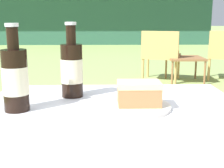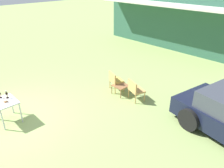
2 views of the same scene
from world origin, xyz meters
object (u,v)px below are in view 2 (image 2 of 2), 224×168
(cola_bottle_near, at_px, (7,95))
(wicker_chair_plain, at_px, (135,89))
(garden_side_table, at_px, (121,86))
(cake_on_plate, at_px, (5,101))
(wicker_chair_cushioned, at_px, (116,80))
(patio_table, at_px, (5,103))
(cola_bottle_far, at_px, (0,95))

(cola_bottle_near, bearing_deg, wicker_chair_plain, 61.72)
(wicker_chair_plain, height_order, garden_side_table, wicker_chair_plain)
(cake_on_plate, bearing_deg, wicker_chair_cushioned, 78.54)
(wicker_chair_plain, bearing_deg, patio_table, 82.23)
(wicker_chair_cushioned, height_order, garden_side_table, wicker_chair_cushioned)
(wicker_chair_plain, xyz_separation_m, cola_bottle_near, (-2.01, -3.74, 0.38))
(patio_table, height_order, cake_on_plate, cake_on_plate)
(wicker_chair_cushioned, bearing_deg, cola_bottle_near, 94.62)
(wicker_chair_plain, distance_m, cola_bottle_near, 4.27)
(wicker_chair_plain, xyz_separation_m, cola_bottle_far, (-2.16, -3.90, 0.38))
(garden_side_table, bearing_deg, cola_bottle_near, -110.13)
(garden_side_table, height_order, cola_bottle_far, cola_bottle_far)
(cake_on_plate, distance_m, cola_bottle_far, 0.35)
(cola_bottle_far, bearing_deg, cake_on_plate, 2.83)
(garden_side_table, relative_size, cola_bottle_far, 2.13)
(wicker_chair_plain, relative_size, cola_bottle_far, 3.11)
(patio_table, bearing_deg, cola_bottle_near, 134.78)
(wicker_chair_plain, height_order, cola_bottle_far, cola_bottle_far)
(wicker_chair_cushioned, height_order, cola_bottle_far, cola_bottle_far)
(patio_table, bearing_deg, cake_on_plate, -5.12)
(patio_table, height_order, cola_bottle_near, cola_bottle_near)
(wicker_chair_cushioned, distance_m, cola_bottle_near, 3.91)
(cola_bottle_far, bearing_deg, garden_side_table, 68.73)
(wicker_chair_cushioned, xyz_separation_m, wicker_chair_plain, (1.03, -0.02, 0.00))
(garden_side_table, relative_size, patio_table, 0.67)
(wicker_chair_cushioned, relative_size, cola_bottle_near, 3.11)
(wicker_chair_cushioned, xyz_separation_m, cola_bottle_far, (-1.13, -3.92, 0.38))
(cake_on_plate, relative_size, cola_bottle_near, 1.02)
(wicker_chair_cushioned, xyz_separation_m, garden_side_table, (0.36, -0.09, -0.10))
(cola_bottle_far, bearing_deg, wicker_chair_plain, 61.04)
(wicker_chair_cushioned, bearing_deg, patio_table, 96.98)
(wicker_chair_plain, distance_m, cake_on_plate, 4.30)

